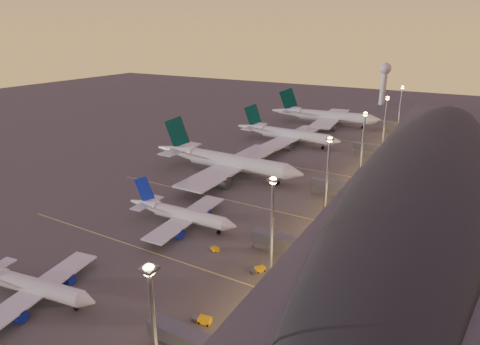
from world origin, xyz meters
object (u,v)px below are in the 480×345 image
baggage_tug_d (258,270)px  airliner_wide_far (324,116)px  baggage_tug_a (173,341)px  baggage_tug_b (203,320)px  airliner_narrow_north (181,214)px  baggage_tug_c (214,249)px  airliner_wide_near (225,161)px  airliner_wide_mid (286,134)px  airliner_narrow_south (30,285)px  radar_tower (385,77)px

baggage_tug_d → airliner_wide_far: bearing=46.8°
baggage_tug_a → baggage_tug_b: bearing=99.5°
airliner_narrow_north → baggage_tug_c: size_ratio=10.99×
airliner_narrow_north → airliner_wide_far: airliner_wide_far is taller
airliner_wide_near → baggage_tug_a: size_ratio=16.97×
baggage_tug_b → baggage_tug_d: baggage_tug_b is taller
baggage_tug_a → baggage_tug_d: bearing=104.8°
airliner_wide_mid → airliner_wide_far: 51.79m
airliner_narrow_north → airliner_wide_mid: size_ratio=0.65×
airliner_narrow_south → airliner_narrow_north: (6.74, 44.83, 0.30)m
baggage_tug_c → baggage_tug_d: baggage_tug_d is taller
airliner_narrow_south → airliner_narrow_north: 45.33m
airliner_narrow_north → baggage_tug_a: 49.79m
radar_tower → baggage_tug_a: size_ratio=8.04×
airliner_narrow_south → baggage_tug_d: bearing=32.0°
airliner_wide_far → baggage_tug_c: bearing=-86.7°
airliner_wide_mid → airliner_narrow_north: bearing=-81.2°
airliner_narrow_south → airliner_wide_near: bearing=84.4°
airliner_narrow_south → airliner_wide_mid: bearing=81.9°
airliner_narrow_south → baggage_tug_b: size_ratio=8.36×
airliner_wide_far → airliner_wide_near: bearing=-98.2°
baggage_tug_b → radar_tower: bearing=85.8°
airliner_wide_near → airliner_wide_far: bearing=87.0°
airliner_wide_far → radar_tower: bearing=75.3°
radar_tower → baggage_tug_c: radar_tower is taller
airliner_narrow_north → baggage_tug_d: 34.04m
airliner_narrow_south → baggage_tug_c: size_ratio=10.05×
airliner_narrow_south → airliner_wide_mid: (-2.89, 147.15, 1.65)m
baggage_tug_b → baggage_tug_d: size_ratio=1.07×
baggage_tug_c → airliner_wide_near: bearing=126.0°
baggage_tug_a → baggage_tug_c: (-11.95, 32.52, -0.06)m
radar_tower → airliner_narrow_south: bearing=-93.3°
baggage_tug_c → baggage_tug_d: (15.01, -3.07, 0.06)m
airliner_narrow_north → airliner_wide_near: (-12.35, 45.46, 2.13)m
airliner_narrow_north → airliner_wide_far: 154.14m
airliner_wide_near → radar_tower: bearing=84.0°
radar_tower → baggage_tug_c: bearing=-88.4°
airliner_wide_far → airliner_narrow_north: bearing=-92.6°
airliner_narrow_south → airliner_narrow_north: airliner_narrow_north is taller
airliner_wide_near → baggage_tug_b: size_ratio=16.37×
airliner_wide_mid → radar_tower: 148.07m
airliner_narrow_south → baggage_tug_b: 39.34m
airliner_wide_near → airliner_wide_far: airliner_wide_near is taller
radar_tower → baggage_tug_a: 289.86m
airliner_narrow_north → airliner_wide_mid: (-9.63, 102.32, 1.34)m
airliner_wide_near → baggage_tug_b: (42.92, -78.10, -5.13)m
airliner_narrow_south → airliner_wide_near: 90.49m
airliner_narrow_south → baggage_tug_a: 36.17m
airliner_wide_mid → airliner_wide_far: (3.31, 51.68, 0.77)m
airliner_narrow_south → baggage_tug_a: size_ratio=8.66×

